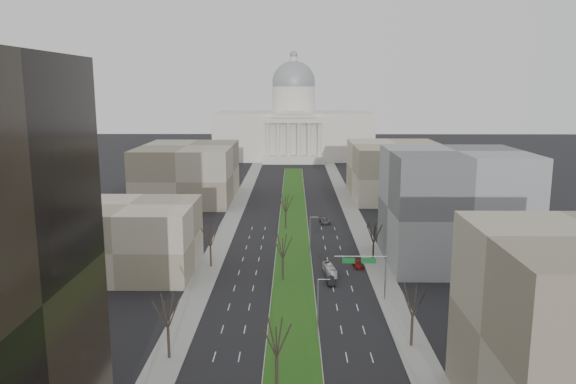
# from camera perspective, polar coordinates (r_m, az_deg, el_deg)

# --- Properties ---
(ground) EXTENTS (600.00, 600.00, 0.00)m
(ground) POSITION_cam_1_polar(r_m,az_deg,el_deg) (148.81, 0.54, -3.77)
(ground) COLOR black
(ground) RESTS_ON ground
(median) EXTENTS (8.00, 222.03, 0.20)m
(median) POSITION_cam_1_polar(r_m,az_deg,el_deg) (147.80, 0.54, -3.83)
(median) COLOR #999993
(median) RESTS_ON ground
(sidewalk_left) EXTENTS (5.00, 330.00, 0.15)m
(sidewalk_left) POSITION_cam_1_polar(r_m,az_deg,el_deg) (125.96, -7.51, -6.53)
(sidewalk_left) COLOR gray
(sidewalk_left) RESTS_ON ground
(sidewalk_right) EXTENTS (5.00, 330.00, 0.15)m
(sidewalk_right) POSITION_cam_1_polar(r_m,az_deg,el_deg) (125.95, 8.57, -6.56)
(sidewalk_right) COLOR gray
(sidewalk_right) RESTS_ON ground
(capitol) EXTENTS (80.00, 46.00, 55.00)m
(capitol) POSITION_cam_1_polar(r_m,az_deg,el_deg) (294.41, 0.56, 6.63)
(capitol) COLOR beige
(capitol) RESTS_ON ground
(building_beige_left) EXTENTS (26.00, 22.00, 14.00)m
(building_beige_left) POSITION_cam_1_polar(r_m,az_deg,el_deg) (117.91, -15.77, -4.55)
(building_beige_left) COLOR gray
(building_beige_left) RESTS_ON ground
(building_grey_right) EXTENTS (28.00, 26.00, 24.00)m
(building_grey_right) POSITION_cam_1_polar(r_m,az_deg,el_deg) (123.55, 16.52, -1.51)
(building_grey_right) COLOR slate
(building_grey_right) RESTS_ON ground
(building_far_left) EXTENTS (30.00, 40.00, 18.00)m
(building_far_left) POSITION_cam_1_polar(r_m,az_deg,el_deg) (189.50, -10.10, 1.98)
(building_far_left) COLOR gray
(building_far_left) RESTS_ON ground
(building_far_right) EXTENTS (30.00, 40.00, 18.00)m
(building_far_right) POSITION_cam_1_polar(r_m,az_deg,el_deg) (194.34, 10.94, 2.17)
(building_far_right) COLOR gray
(building_far_right) RESTS_ON ground
(tree_left_mid) EXTENTS (5.40, 5.40, 9.72)m
(tree_left_mid) POSITION_cam_1_polar(r_m,az_deg,el_deg) (80.03, -12.17, -11.71)
(tree_left_mid) COLOR black
(tree_left_mid) RESTS_ON ground
(tree_left_far) EXTENTS (5.28, 5.28, 9.50)m
(tree_left_far) POSITION_cam_1_polar(r_m,az_deg,el_deg) (117.39, -7.92, -4.38)
(tree_left_far) COLOR black
(tree_left_far) RESTS_ON ground
(tree_right_mid) EXTENTS (5.52, 5.52, 9.94)m
(tree_right_mid) POSITION_cam_1_polar(r_m,az_deg,el_deg) (83.58, 12.60, -10.63)
(tree_right_mid) COLOR black
(tree_right_mid) RESTS_ON ground
(tree_right_far) EXTENTS (5.04, 5.04, 9.07)m
(tree_right_far) POSITION_cam_1_polar(r_m,az_deg,el_deg) (121.29, 8.71, -4.07)
(tree_right_far) COLOR black
(tree_right_far) RESTS_ON ground
(tree_median_a) EXTENTS (5.40, 5.40, 9.72)m
(tree_median_a) POSITION_cam_1_polar(r_m,az_deg,el_deg) (70.87, -1.17, -14.52)
(tree_median_a) COLOR black
(tree_median_a) RESTS_ON ground
(tree_median_b) EXTENTS (5.40, 5.40, 9.72)m
(tree_median_b) POSITION_cam_1_polar(r_m,az_deg,el_deg) (108.39, -0.53, -5.47)
(tree_median_b) COLOR black
(tree_median_b) RESTS_ON ground
(tree_median_c) EXTENTS (5.40, 5.40, 9.72)m
(tree_median_c) POSITION_cam_1_polar(r_m,az_deg,el_deg) (147.23, -0.23, -1.13)
(tree_median_c) COLOR black
(tree_median_c) RESTS_ON ground
(streetlamp_median_b) EXTENTS (1.90, 0.20, 9.16)m
(streetlamp_median_b) POSITION_cam_1_polar(r_m,az_deg,el_deg) (85.54, 3.09, -11.56)
(streetlamp_median_b) COLOR gray
(streetlamp_median_b) RESTS_ON ground
(streetlamp_median_c) EXTENTS (1.90, 0.20, 9.16)m
(streetlamp_median_c) POSITION_cam_1_polar(r_m,az_deg,el_deg) (123.46, 2.29, -4.51)
(streetlamp_median_c) COLOR gray
(streetlamp_median_c) RESTS_ON ground
(mast_arm_signs) EXTENTS (9.12, 0.24, 8.09)m
(mast_arm_signs) POSITION_cam_1_polar(r_m,az_deg,el_deg) (100.02, 8.34, -7.52)
(mast_arm_signs) COLOR gray
(mast_arm_signs) RESTS_ON ground
(car_black) EXTENTS (1.69, 4.16, 1.34)m
(car_black) POSITION_cam_1_polar(r_m,az_deg,el_deg) (108.63, 4.34, -8.97)
(car_black) COLOR black
(car_black) RESTS_ON ground
(car_red) EXTENTS (2.10, 4.55, 1.29)m
(car_red) POSITION_cam_1_polar(r_m,az_deg,el_deg) (118.97, 7.10, -7.27)
(car_red) COLOR #660E0D
(car_red) RESTS_ON ground
(car_grey_far) EXTENTS (3.01, 5.53, 1.47)m
(car_grey_far) POSITION_cam_1_polar(r_m,az_deg,el_deg) (155.21, 3.77, -2.91)
(car_grey_far) COLOR #4F5056
(car_grey_far) RESTS_ON ground
(box_van) EXTENTS (2.60, 7.23, 1.97)m
(box_van) POSITION_cam_1_polar(r_m,az_deg,el_deg) (113.82, 4.26, -7.88)
(box_van) COLOR silver
(box_van) RESTS_ON ground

